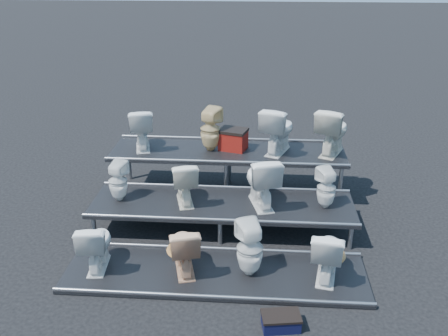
# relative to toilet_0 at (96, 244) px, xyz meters

# --- Properties ---
(ground) EXTENTS (80.00, 80.00, 0.00)m
(ground) POSITION_rel_toilet_0_xyz_m (1.67, 1.30, -0.42)
(ground) COLOR black
(ground) RESTS_ON ground
(tier_front) EXTENTS (4.20, 1.20, 0.06)m
(tier_front) POSITION_rel_toilet_0_xyz_m (1.67, 0.00, -0.39)
(tier_front) COLOR black
(tier_front) RESTS_ON ground
(tier_mid) EXTENTS (4.20, 1.20, 0.46)m
(tier_mid) POSITION_rel_toilet_0_xyz_m (1.67, 1.30, -0.19)
(tier_mid) COLOR black
(tier_mid) RESTS_ON ground
(tier_back) EXTENTS (4.20, 1.20, 0.86)m
(tier_back) POSITION_rel_toilet_0_xyz_m (1.67, 2.60, 0.01)
(tier_back) COLOR black
(tier_back) RESTS_ON ground
(toilet_0) EXTENTS (0.47, 0.75, 0.73)m
(toilet_0) POSITION_rel_toilet_0_xyz_m (0.00, 0.00, 0.00)
(toilet_0) COLOR white
(toilet_0) RESTS_ON tier_front
(toilet_1) EXTENTS (0.58, 0.80, 0.73)m
(toilet_1) POSITION_rel_toilet_0_xyz_m (1.23, 0.00, 0.00)
(toilet_1) COLOR tan
(toilet_1) RESTS_ON tier_front
(toilet_2) EXTENTS (0.47, 0.48, 0.80)m
(toilet_2) POSITION_rel_toilet_0_xyz_m (2.14, 0.00, 0.04)
(toilet_2) COLOR white
(toilet_2) RESTS_ON tier_front
(toilet_3) EXTENTS (0.56, 0.81, 0.76)m
(toilet_3) POSITION_rel_toilet_0_xyz_m (3.19, 0.00, 0.01)
(toilet_3) COLOR white
(toilet_3) RESTS_ON tier_front
(toilet_4) EXTENTS (0.37, 0.38, 0.66)m
(toilet_4) POSITION_rel_toilet_0_xyz_m (-0.01, 1.30, 0.37)
(toilet_4) COLOR white
(toilet_4) RESTS_ON tier_mid
(toilet_5) EXTENTS (0.57, 0.79, 0.72)m
(toilet_5) POSITION_rel_toilet_0_xyz_m (1.05, 1.30, 0.40)
(toilet_5) COLOR silver
(toilet_5) RESTS_ON tier_mid
(toilet_6) EXTENTS (0.67, 0.92, 0.84)m
(toilet_6) POSITION_rel_toilet_0_xyz_m (2.28, 1.30, 0.46)
(toilet_6) COLOR white
(toilet_6) RESTS_ON tier_mid
(toilet_7) EXTENTS (0.39, 0.39, 0.66)m
(toilet_7) POSITION_rel_toilet_0_xyz_m (3.29, 1.30, 0.36)
(toilet_7) COLOR white
(toilet_7) RESTS_ON tier_mid
(toilet_8) EXTENTS (0.59, 0.82, 0.76)m
(toilet_8) POSITION_rel_toilet_0_xyz_m (0.10, 2.60, 0.81)
(toilet_8) COLOR white
(toilet_8) RESTS_ON tier_back
(toilet_9) EXTENTS (0.47, 0.48, 0.79)m
(toilet_9) POSITION_rel_toilet_0_xyz_m (1.35, 2.60, 0.83)
(toilet_9) COLOR #DABE83
(toilet_9) RESTS_ON tier_back
(toilet_10) EXTENTS (0.73, 0.94, 0.84)m
(toilet_10) POSITION_rel_toilet_0_xyz_m (2.55, 2.60, 0.85)
(toilet_10) COLOR white
(toilet_10) RESTS_ON tier_back
(toilet_11) EXTENTS (0.76, 0.95, 0.85)m
(toilet_11) POSITION_rel_toilet_0_xyz_m (3.50, 2.60, 0.86)
(toilet_11) COLOR silver
(toilet_11) RESTS_ON tier_back
(red_crate) EXTENTS (0.54, 0.48, 0.33)m
(red_crate) POSITION_rel_toilet_0_xyz_m (1.76, 2.66, 0.60)
(red_crate) COLOR maroon
(red_crate) RESTS_ON tier_back
(step_stool) EXTENTS (0.48, 0.33, 0.16)m
(step_stool) POSITION_rel_toilet_0_xyz_m (2.55, -1.00, -0.34)
(step_stool) COLOR black
(step_stool) RESTS_ON ground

